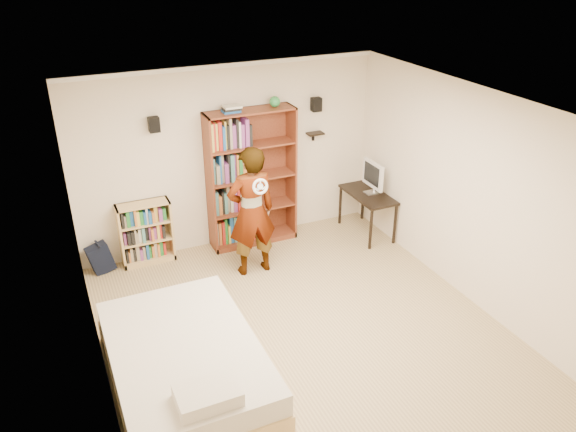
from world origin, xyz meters
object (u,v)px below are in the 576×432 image
object	(u,v)px
tall_bookshelf	(252,179)
computer_desk	(367,213)
daybed	(185,360)
person	(252,212)
low_bookshelf	(146,233)

from	to	relation	value
tall_bookshelf	computer_desk	world-z (taller)	tall_bookshelf
tall_bookshelf	daybed	xyz separation A→B (m)	(-1.77, -2.63, -0.70)
person	low_bookshelf	bearing A→B (deg)	-34.60
computer_desk	person	world-z (taller)	person
low_bookshelf	computer_desk	distance (m)	3.36
tall_bookshelf	person	distance (m)	0.88
tall_bookshelf	computer_desk	distance (m)	1.91
tall_bookshelf	person	xyz separation A→B (m)	(-0.32, -0.81, -0.11)
tall_bookshelf	computer_desk	xyz separation A→B (m)	(1.71, -0.49, -0.69)
low_bookshelf	person	distance (m)	1.61
computer_desk	low_bookshelf	bearing A→B (deg)	170.64
tall_bookshelf	person	size ratio (longest dim) A/B	1.13
low_bookshelf	person	xyz separation A→B (m)	(1.28, -0.86, 0.46)
computer_desk	person	xyz separation A→B (m)	(-2.03, -0.31, 0.58)
low_bookshelf	computer_desk	bearing A→B (deg)	-9.36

